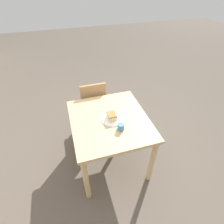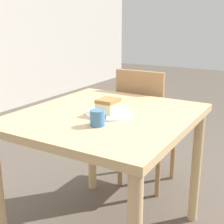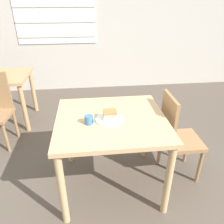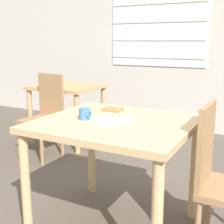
{
  "view_description": "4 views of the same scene",
  "coord_description": "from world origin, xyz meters",
  "px_view_note": "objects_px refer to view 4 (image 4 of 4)",
  "views": [
    {
      "loc": [
        -1.46,
        0.74,
        2.14
      ],
      "look_at": [
        -0.01,
        0.3,
        0.86
      ],
      "focal_mm": 28.0,
      "sensor_mm": 36.0,
      "label": 1
    },
    {
      "loc": [
        -1.38,
        -0.5,
        1.25
      ],
      "look_at": [
        -0.05,
        0.28,
        0.79
      ],
      "focal_mm": 50.0,
      "sensor_mm": 36.0,
      "label": 2
    },
    {
      "loc": [
        -0.2,
        -1.31,
        1.73
      ],
      "look_at": [
        -0.02,
        0.36,
        0.82
      ],
      "focal_mm": 35.0,
      "sensor_mm": 36.0,
      "label": 3
    },
    {
      "loc": [
        0.86,
        -1.39,
        1.27
      ],
      "look_at": [
        -0.06,
        0.35,
        0.82
      ],
      "focal_mm": 50.0,
      "sensor_mm": 36.0,
      "label": 4
    }
  ],
  "objects_px": {
    "chair_far_corner": "(45,114)",
    "plate": "(112,120)",
    "dining_table_far": "(67,96)",
    "coffee_mug": "(85,114)",
    "chair_near_window": "(222,178)",
    "cake_slice": "(113,114)",
    "dining_table_near": "(116,137)"
  },
  "relations": [
    {
      "from": "chair_near_window",
      "to": "plate",
      "type": "distance_m",
      "value": 0.74
    },
    {
      "from": "dining_table_far",
      "to": "plate",
      "type": "bearing_deg",
      "value": -45.93
    },
    {
      "from": "chair_near_window",
      "to": "cake_slice",
      "type": "distance_m",
      "value": 0.76
    },
    {
      "from": "chair_far_corner",
      "to": "plate",
      "type": "bearing_deg",
      "value": -29.17
    },
    {
      "from": "chair_near_window",
      "to": "coffee_mug",
      "type": "relative_size",
      "value": 11.95
    },
    {
      "from": "dining_table_near",
      "to": "coffee_mug",
      "type": "distance_m",
      "value": 0.25
    },
    {
      "from": "plate",
      "to": "coffee_mug",
      "type": "height_order",
      "value": "coffee_mug"
    },
    {
      "from": "cake_slice",
      "to": "coffee_mug",
      "type": "bearing_deg",
      "value": -164.2
    },
    {
      "from": "dining_table_far",
      "to": "plate",
      "type": "height_order",
      "value": "plate"
    },
    {
      "from": "dining_table_near",
      "to": "chair_far_corner",
      "type": "xyz_separation_m",
      "value": [
        -1.34,
        0.89,
        -0.17
      ]
    },
    {
      "from": "dining_table_far",
      "to": "cake_slice",
      "type": "xyz_separation_m",
      "value": [
        1.41,
        -1.45,
        0.22
      ]
    },
    {
      "from": "dining_table_far",
      "to": "chair_near_window",
      "type": "height_order",
      "value": "chair_near_window"
    },
    {
      "from": "dining_table_near",
      "to": "cake_slice",
      "type": "bearing_deg",
      "value": -121.16
    },
    {
      "from": "coffee_mug",
      "to": "dining_table_near",
      "type": "bearing_deg",
      "value": 20.58
    },
    {
      "from": "cake_slice",
      "to": "dining_table_near",
      "type": "bearing_deg",
      "value": 58.84
    },
    {
      "from": "chair_near_window",
      "to": "coffee_mug",
      "type": "xyz_separation_m",
      "value": [
        -0.85,
        -0.14,
        0.32
      ]
    },
    {
      "from": "coffee_mug",
      "to": "plate",
      "type": "bearing_deg",
      "value": 14.44
    },
    {
      "from": "plate",
      "to": "cake_slice",
      "type": "height_order",
      "value": "cake_slice"
    },
    {
      "from": "dining_table_near",
      "to": "chair_near_window",
      "type": "xyz_separation_m",
      "value": [
        0.66,
        0.07,
        -0.17
      ]
    },
    {
      "from": "dining_table_near",
      "to": "coffee_mug",
      "type": "relative_size",
      "value": 12.51
    },
    {
      "from": "plate",
      "to": "coffee_mug",
      "type": "xyz_separation_m",
      "value": [
        -0.17,
        -0.05,
        0.03
      ]
    },
    {
      "from": "dining_table_far",
      "to": "plate",
      "type": "relative_size",
      "value": 3.25
    },
    {
      "from": "dining_table_near",
      "to": "coffee_mug",
      "type": "height_order",
      "value": "coffee_mug"
    },
    {
      "from": "dining_table_far",
      "to": "chair_far_corner",
      "type": "xyz_separation_m",
      "value": [
        0.08,
        -0.53,
        -0.11
      ]
    },
    {
      "from": "chair_near_window",
      "to": "dining_table_near",
      "type": "bearing_deg",
      "value": 96.12
    },
    {
      "from": "cake_slice",
      "to": "coffee_mug",
      "type": "distance_m",
      "value": 0.19
    },
    {
      "from": "chair_far_corner",
      "to": "plate",
      "type": "distance_m",
      "value": 1.64
    },
    {
      "from": "chair_far_corner",
      "to": "plate",
      "type": "relative_size",
      "value": 3.75
    },
    {
      "from": "chair_far_corner",
      "to": "coffee_mug",
      "type": "height_order",
      "value": "chair_far_corner"
    },
    {
      "from": "chair_far_corner",
      "to": "coffee_mug",
      "type": "xyz_separation_m",
      "value": [
        1.15,
        -0.97,
        0.32
      ]
    },
    {
      "from": "dining_table_near",
      "to": "dining_table_far",
      "type": "height_order",
      "value": "dining_table_near"
    },
    {
      "from": "dining_table_far",
      "to": "chair_far_corner",
      "type": "bearing_deg",
      "value": -81.15
    }
  ]
}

